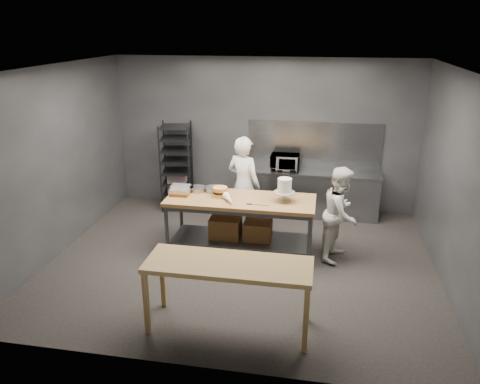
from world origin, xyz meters
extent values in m
plane|color=black|center=(0.00, 0.00, 0.00)|extent=(6.00, 6.00, 0.00)
cube|color=#4C4F54|center=(0.00, 2.50, 1.50)|extent=(6.00, 0.04, 3.00)
cube|color=brown|center=(-0.09, 0.39, 0.89)|extent=(2.40, 0.90, 0.06)
cube|color=#47494C|center=(-0.09, 0.39, 0.20)|extent=(2.25, 0.75, 0.03)
cylinder|color=#47494C|center=(-1.23, 0.00, 0.43)|extent=(0.06, 0.06, 0.86)
cylinder|color=#47494C|center=(-1.23, 0.78, 0.43)|extent=(0.06, 0.06, 0.86)
cylinder|color=#47494C|center=(1.05, 0.00, 0.43)|extent=(0.06, 0.06, 0.86)
cylinder|color=#47494C|center=(1.05, 0.78, 0.43)|extent=(0.06, 0.06, 0.86)
cube|color=brown|center=(-0.35, 0.41, 0.39)|extent=(0.50, 0.40, 0.35)
cube|color=brown|center=(0.19, 0.43, 0.36)|extent=(0.45, 0.38, 0.30)
cube|color=olive|center=(0.15, -1.72, 0.87)|extent=(2.00, 0.70, 0.06)
cube|color=olive|center=(-0.80, -2.02, 0.42)|extent=(0.06, 0.06, 0.84)
cube|color=olive|center=(-0.80, -1.42, 0.42)|extent=(0.06, 0.06, 0.84)
cube|color=olive|center=(1.10, -2.02, 0.42)|extent=(0.06, 0.06, 0.84)
cube|color=olive|center=(1.10, -1.42, 0.42)|extent=(0.06, 0.06, 0.84)
cube|color=slate|center=(1.00, 2.18, 0.88)|extent=(2.60, 0.60, 0.04)
cube|color=slate|center=(1.00, 2.18, 0.43)|extent=(2.56, 0.56, 0.86)
cube|color=slate|center=(1.00, 2.48, 1.35)|extent=(2.60, 0.02, 0.90)
cube|color=black|center=(-1.71, 2.10, 0.88)|extent=(0.71, 0.75, 1.75)
cube|color=silver|center=(-1.71, 2.10, 0.54)|extent=(0.42, 0.30, 0.45)
imported|color=white|center=(-0.17, 1.17, 0.88)|extent=(0.76, 0.64, 1.77)
imported|color=silver|center=(1.51, 0.42, 0.76)|extent=(0.77, 0.88, 1.52)
imported|color=black|center=(0.46, 2.18, 1.05)|extent=(0.54, 0.37, 0.30)
cylinder|color=#A99E87|center=(0.62, 0.39, 0.93)|extent=(0.20, 0.20, 0.02)
cylinder|color=#A99E87|center=(0.62, 0.39, 1.00)|extent=(0.06, 0.06, 0.12)
cylinder|color=#A99E87|center=(0.62, 0.39, 1.07)|extent=(0.34, 0.34, 0.02)
cylinder|color=white|center=(0.62, 0.39, 1.19)|extent=(0.22, 0.22, 0.22)
cylinder|color=#FABB4F|center=(-0.44, 0.43, 0.95)|extent=(0.24, 0.24, 0.06)
cylinder|color=black|center=(-0.44, 0.43, 1.00)|extent=(0.24, 0.24, 0.04)
cylinder|color=#FABB4F|center=(-0.44, 0.43, 1.05)|extent=(0.24, 0.24, 0.06)
cylinder|color=gray|center=(-0.87, 0.61, 0.96)|extent=(0.28, 0.28, 0.07)
cylinder|color=gray|center=(-0.60, 0.65, 0.96)|extent=(0.30, 0.30, 0.07)
cylinder|color=gray|center=(-1.06, 0.58, 0.96)|extent=(0.27, 0.27, 0.07)
cone|color=white|center=(-0.23, 0.17, 0.98)|extent=(0.28, 0.39, 0.12)
cube|color=slate|center=(0.27, 0.15, 0.92)|extent=(0.28, 0.02, 0.00)
cube|color=black|center=(0.09, 0.15, 0.93)|extent=(0.09, 0.02, 0.02)
cube|color=#8E571C|center=(-1.10, 0.36, 0.95)|extent=(0.30, 0.20, 0.05)
cube|color=silver|center=(-1.10, 0.36, 1.00)|extent=(0.31, 0.21, 0.06)
cube|color=#8E571C|center=(-1.14, 0.54, 0.95)|extent=(0.30, 0.20, 0.05)
cube|color=silver|center=(-1.14, 0.54, 1.00)|extent=(0.31, 0.21, 0.06)
camera|label=1|loc=(1.16, -6.56, 3.58)|focal=35.00mm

